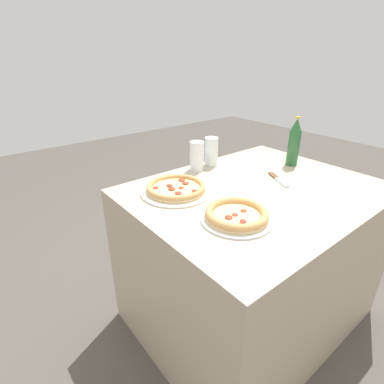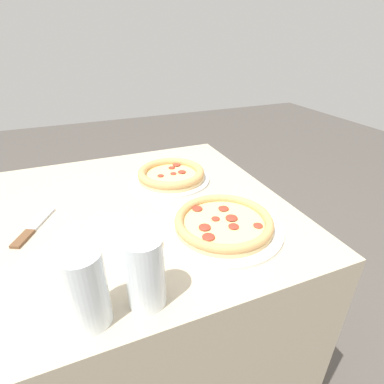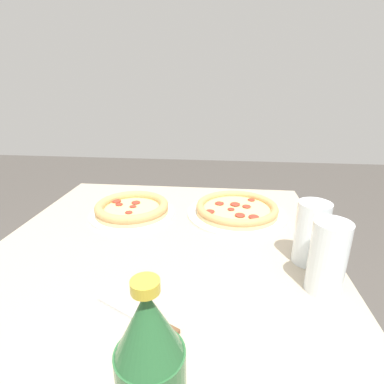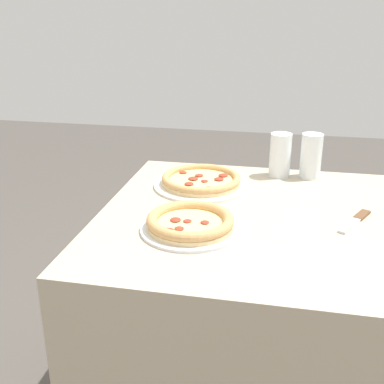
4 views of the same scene
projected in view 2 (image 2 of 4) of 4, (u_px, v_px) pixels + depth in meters
The scene contains 7 objects.
ground_plane at pixel (123, 372), 1.22m from camera, with size 8.00×8.00×0.00m, color #4C4742.
table at pixel (112, 307), 1.04m from camera, with size 1.12×0.88×0.76m.
pizza_salami at pixel (223, 223), 0.79m from camera, with size 0.31×0.31×0.04m.
pizza_pepperoni at pixel (171, 175), 1.05m from camera, with size 0.27×0.27×0.04m.
glass_lemonade at pixel (145, 275), 0.55m from camera, with size 0.07×0.07×0.15m.
glass_cola at pixel (87, 293), 0.52m from camera, with size 0.07×0.07×0.15m.
knife at pixel (33, 228), 0.80m from camera, with size 0.10×0.17×0.01m.
Camera 2 is at (-0.02, -0.78, 1.23)m, focal length 28.00 mm.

